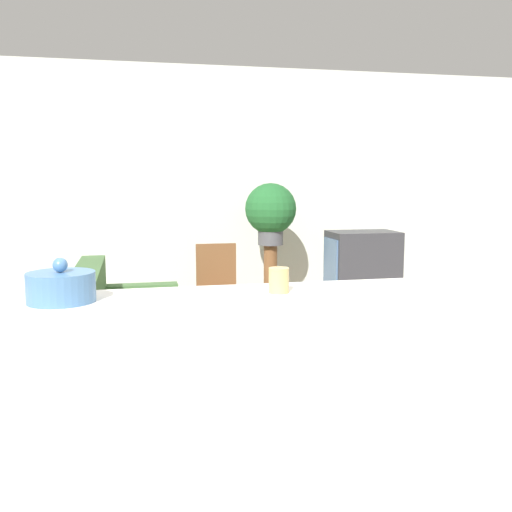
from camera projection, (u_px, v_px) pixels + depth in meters
name	position (u px, v px, depth m)	size (l,w,h in m)	color
ground_plane	(246.00, 470.00, 2.97)	(14.00, 14.00, 0.00)	tan
wall_back	(183.00, 194.00, 6.11)	(9.00, 0.06, 2.70)	silver
couch	(124.00, 346.00, 4.18)	(0.83, 2.05, 0.84)	#476B3D
tv_stand	(361.00, 314.00, 5.40)	(0.74, 0.45, 0.48)	brown
television	(362.00, 260.00, 5.33)	(0.64, 0.43, 0.55)	#333338
wooden_chair	(218.00, 286.00, 5.53)	(0.44, 0.44, 0.88)	brown
plant_stand	(270.00, 286.00, 5.80)	(0.14, 0.14, 0.85)	brown
potted_plant	(271.00, 211.00, 5.70)	(0.51, 0.51, 0.62)	#4C4C51
foreground_counter	(269.00, 413.00, 2.41)	(2.88, 0.44, 1.04)	white
decorative_bowl	(61.00, 287.00, 2.16)	(0.26, 0.26, 0.17)	#4C7AAD
candle_jar	(279.00, 280.00, 2.34)	(0.08, 0.08, 0.10)	tan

